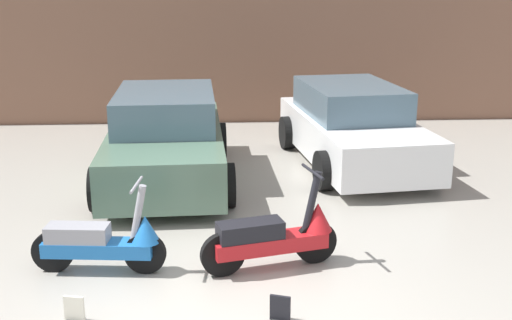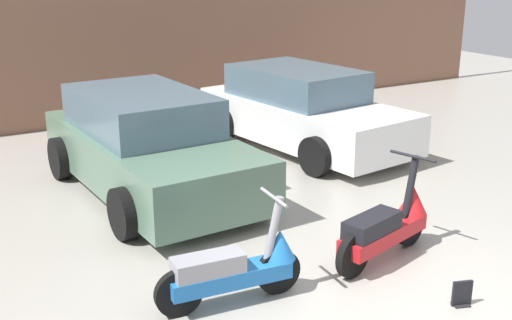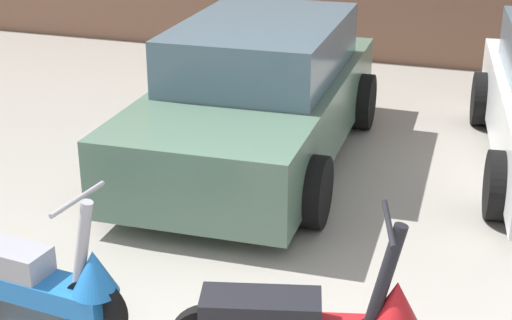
{
  "view_description": "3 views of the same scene",
  "coord_description": "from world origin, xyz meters",
  "px_view_note": "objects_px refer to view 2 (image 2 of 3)",
  "views": [
    {
      "loc": [
        -0.12,
        -5.65,
        3.19
      ],
      "look_at": [
        0.36,
        2.9,
        0.73
      ],
      "focal_mm": 45.0,
      "sensor_mm": 36.0,
      "label": 1
    },
    {
      "loc": [
        -4.08,
        -3.9,
        3.23
      ],
      "look_at": [
        -0.08,
        2.93,
        0.71
      ],
      "focal_mm": 45.0,
      "sensor_mm": 36.0,
      "label": 2
    },
    {
      "loc": [
        1.45,
        -2.9,
        3.13
      ],
      "look_at": [
        -0.46,
        2.72,
        0.69
      ],
      "focal_mm": 55.0,
      "sensor_mm": 36.0,
      "label": 3
    }
  ],
  "objects_px": {
    "scooter_front_left": "(236,268)",
    "scooter_front_right": "(388,225)",
    "car_rear_left": "(148,145)",
    "car_rear_center": "(303,110)",
    "placard_near_right_scooter": "(462,295)"
  },
  "relations": [
    {
      "from": "scooter_front_right",
      "to": "car_rear_left",
      "type": "bearing_deg",
      "value": 98.68
    },
    {
      "from": "scooter_front_left",
      "to": "car_rear_left",
      "type": "xyz_separation_m",
      "value": [
        0.43,
        3.39,
        0.31
      ]
    },
    {
      "from": "scooter_front_right",
      "to": "placard_near_right_scooter",
      "type": "relative_size",
      "value": 6.04
    },
    {
      "from": "placard_near_right_scooter",
      "to": "scooter_front_left",
      "type": "bearing_deg",
      "value": 148.05
    },
    {
      "from": "car_rear_left",
      "to": "car_rear_center",
      "type": "relative_size",
      "value": 1.0
    },
    {
      "from": "scooter_front_right",
      "to": "placard_near_right_scooter",
      "type": "bearing_deg",
      "value": -107.95
    },
    {
      "from": "car_rear_left",
      "to": "car_rear_center",
      "type": "distance_m",
      "value": 3.26
    },
    {
      "from": "scooter_front_left",
      "to": "scooter_front_right",
      "type": "relative_size",
      "value": 0.96
    },
    {
      "from": "scooter_front_right",
      "to": "car_rear_left",
      "type": "xyz_separation_m",
      "value": [
        -1.48,
        3.39,
        0.28
      ]
    },
    {
      "from": "scooter_front_right",
      "to": "car_rear_left",
      "type": "height_order",
      "value": "car_rear_left"
    },
    {
      "from": "car_rear_center",
      "to": "placard_near_right_scooter",
      "type": "xyz_separation_m",
      "value": [
        -1.75,
        -5.31,
        -0.55
      ]
    },
    {
      "from": "placard_near_right_scooter",
      "to": "scooter_front_right",
      "type": "bearing_deg",
      "value": 87.0
    },
    {
      "from": "scooter_front_left",
      "to": "scooter_front_right",
      "type": "height_order",
      "value": "scooter_front_right"
    },
    {
      "from": "scooter_front_left",
      "to": "car_rear_left",
      "type": "bearing_deg",
      "value": 88.25
    },
    {
      "from": "scooter_front_right",
      "to": "car_rear_left",
      "type": "distance_m",
      "value": 3.71
    }
  ]
}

